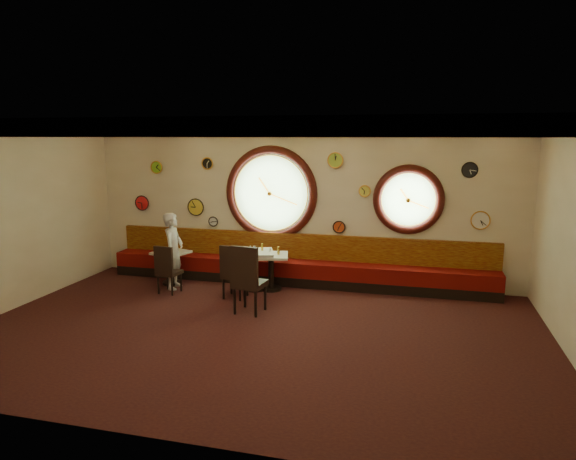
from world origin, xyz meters
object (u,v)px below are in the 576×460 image
(table_c, at_px, (271,268))
(condiment_c_salt, at_px, (270,251))
(table_b, at_px, (255,265))
(chair_b, at_px, (233,268))
(condiment_a_salt, at_px, (167,249))
(condiment_a_pepper, at_px, (173,250))
(chair_a, at_px, (166,266))
(condiment_b_bottle, at_px, (262,247))
(condiment_a_bottle, at_px, (174,247))
(waiter, at_px, (174,251))
(table_a, at_px, (171,264))
(condiment_b_salt, at_px, (250,248))
(condiment_c_pepper, at_px, (270,252))
(condiment_c_bottle, at_px, (278,251))
(chair_c, at_px, (247,275))
(condiment_b_pepper, at_px, (254,249))

(table_c, xyz_separation_m, condiment_c_salt, (-0.02, 0.03, 0.32))
(table_b, distance_m, chair_b, 0.72)
(condiment_a_salt, bearing_deg, condiment_a_pepper, -0.68)
(table_c, bearing_deg, condiment_c_salt, 132.80)
(chair_a, xyz_separation_m, chair_b, (1.36, 0.02, 0.04))
(table_c, relative_size, condiment_b_bottle, 5.64)
(condiment_a_bottle, bearing_deg, waiter, -66.23)
(table_a, height_order, condiment_b_salt, condiment_b_salt)
(condiment_c_salt, bearing_deg, condiment_a_bottle, -178.20)
(table_a, relative_size, chair_a, 1.32)
(condiment_a_pepper, bearing_deg, condiment_a_salt, 179.32)
(condiment_c_pepper, bearing_deg, chair_b, -124.61)
(table_c, distance_m, condiment_a_bottle, 2.09)
(condiment_a_pepper, xyz_separation_m, condiment_a_bottle, (0.00, 0.08, 0.04))
(condiment_a_bottle, bearing_deg, condiment_a_pepper, -90.14)
(condiment_c_pepper, distance_m, condiment_c_bottle, 0.18)
(chair_b, relative_size, chair_c, 0.86)
(chair_a, bearing_deg, condiment_c_bottle, 27.76)
(table_a, distance_m, table_c, 2.11)
(condiment_b_salt, height_order, condiment_b_bottle, condiment_b_bottle)
(chair_a, height_order, condiment_b_pepper, chair_a)
(table_b, height_order, condiment_a_pepper, same)
(table_c, height_order, chair_b, chair_b)
(table_a, height_order, condiment_b_pepper, condiment_b_pepper)
(condiment_b_salt, distance_m, condiment_c_pepper, 0.39)
(table_a, distance_m, condiment_a_salt, 0.32)
(chair_c, distance_m, condiment_a_pepper, 2.47)
(table_a, relative_size, condiment_a_pepper, 8.53)
(condiment_b_salt, distance_m, condiment_a_bottle, 1.66)
(chair_c, height_order, waiter, waiter)
(condiment_a_pepper, bearing_deg, condiment_a_bottle, 89.86)
(condiment_c_pepper, xyz_separation_m, condiment_c_bottle, (0.17, 0.03, 0.03))
(table_b, height_order, condiment_b_salt, condiment_b_salt)
(condiment_a_bottle, bearing_deg, table_a, -117.81)
(condiment_b_pepper, bearing_deg, condiment_a_bottle, 178.94)
(chair_a, relative_size, condiment_b_salt, 5.51)
(condiment_b_salt, relative_size, condiment_c_bottle, 0.68)
(condiment_b_pepper, bearing_deg, chair_a, -156.42)
(waiter, bearing_deg, condiment_c_pepper, -84.33)
(condiment_a_bottle, bearing_deg, condiment_b_pepper, -1.06)
(condiment_a_pepper, height_order, condiment_b_pepper, condiment_b_pepper)
(condiment_a_salt, relative_size, condiment_c_bottle, 0.60)
(table_c, bearing_deg, condiment_a_salt, -176.91)
(condiment_a_bottle, relative_size, condiment_b_bottle, 1.14)
(chair_b, relative_size, condiment_b_salt, 5.96)
(table_b, relative_size, condiment_b_salt, 8.43)
(condiment_a_salt, distance_m, condiment_b_salt, 1.79)
(condiment_a_pepper, distance_m, condiment_c_pepper, 2.04)
(condiment_c_salt, relative_size, waiter, 0.07)
(table_c, xyz_separation_m, condiment_a_salt, (-2.20, -0.12, 0.28))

